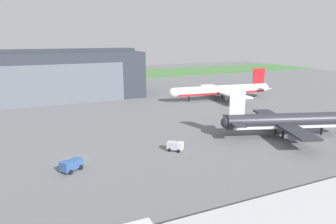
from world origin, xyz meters
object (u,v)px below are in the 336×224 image
(stair_truck, at_px, (175,146))
(airliner_near_right, at_px, (285,122))
(airliner_far_right, at_px, (221,90))
(fuel_bowser, at_px, (71,165))
(maintenance_hangar, at_px, (37,75))

(stair_truck, bearing_deg, airliner_near_right, -3.58)
(airliner_far_right, bearing_deg, stair_truck, -133.43)
(airliner_near_right, height_order, stair_truck, airliner_near_right)
(fuel_bowser, bearing_deg, airliner_far_right, 35.45)
(fuel_bowser, distance_m, stair_truck, 24.03)
(airliner_near_right, xyz_separation_m, fuel_bowser, (-56.28, 0.54, -2.73))
(airliner_far_right, distance_m, fuel_bowser, 85.08)
(maintenance_hangar, height_order, airliner_near_right, maintenance_hangar)
(maintenance_hangar, bearing_deg, airliner_far_right, -27.39)
(airliner_far_right, height_order, stair_truck, airliner_far_right)
(maintenance_hangar, distance_m, airliner_near_right, 105.28)
(maintenance_hangar, relative_size, stair_truck, 22.33)
(maintenance_hangar, distance_m, stair_truck, 89.56)
(maintenance_hangar, distance_m, airliner_far_right, 81.14)
(airliner_far_right, height_order, fuel_bowser, airliner_far_right)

